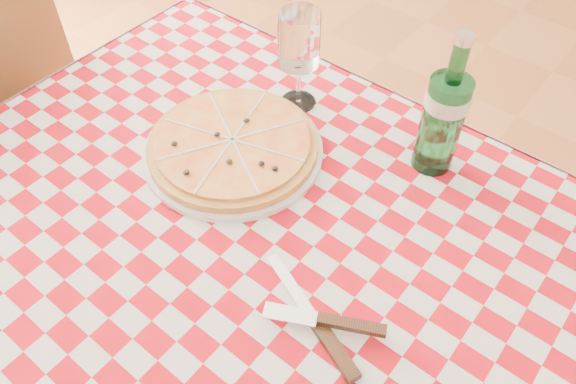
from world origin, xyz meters
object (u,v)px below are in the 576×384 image
Objects in this scene: dining_table at (275,277)px; pizza_plate at (233,145)px; water_bottle at (446,106)px; wine_glass at (299,61)px.

pizza_plate is at bearing 149.53° from dining_table.
pizza_plate is 1.24× the size of water_bottle.
dining_table is 3.62× the size of pizza_plate.
dining_table is at bearing -30.47° from pizza_plate.
water_bottle is at bearing 3.61° from wine_glass.
wine_glass is at bearing 121.89° from dining_table.
wine_glass is at bearing -176.39° from water_bottle.
water_bottle is at bearing 34.82° from pizza_plate.
pizza_plate is at bearing -91.32° from wine_glass.
water_bottle reaches higher than wine_glass.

